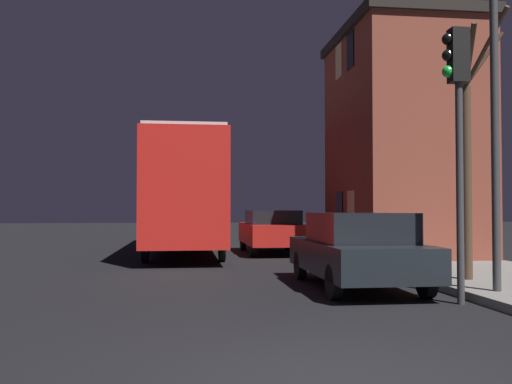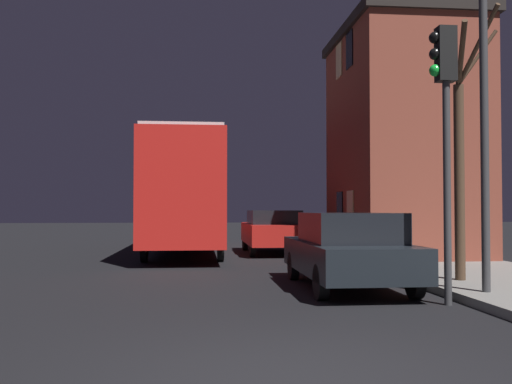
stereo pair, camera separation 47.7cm
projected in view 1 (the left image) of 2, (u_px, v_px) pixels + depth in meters
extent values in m
plane|color=black|center=(335.00, 382.00, 5.10)|extent=(120.00, 120.00, 0.00)
cube|color=brown|center=(402.00, 146.00, 17.92)|extent=(3.65, 5.18, 6.79)
cube|color=black|center=(401.00, 34.00, 18.03)|extent=(3.89, 5.42, 0.30)
cube|color=#E5C67F|center=(351.00, 209.00, 17.00)|extent=(0.03, 0.70, 1.10)
cube|color=black|center=(339.00, 209.00, 18.26)|extent=(0.03, 0.70, 1.10)
cube|color=black|center=(350.00, 50.00, 17.14)|extent=(0.03, 0.70, 1.10)
cube|color=#E5C67F|center=(339.00, 61.00, 18.41)|extent=(0.03, 0.70, 1.10)
cylinder|color=#38383A|center=(495.00, 112.00, 9.84)|extent=(0.14, 0.14, 6.16)
cylinder|color=#38383A|center=(460.00, 193.00, 9.33)|extent=(0.12, 0.12, 3.64)
cube|color=black|center=(458.00, 56.00, 9.40)|extent=(0.30, 0.24, 0.90)
sphere|color=black|center=(448.00, 39.00, 9.39)|extent=(0.20, 0.20, 0.20)
sphere|color=black|center=(448.00, 55.00, 9.38)|extent=(0.20, 0.20, 0.20)
sphere|color=green|center=(448.00, 72.00, 9.37)|extent=(0.20, 0.20, 0.20)
cylinder|color=#473323|center=(467.00, 182.00, 11.43)|extent=(0.20, 0.20, 3.89)
cylinder|color=#473323|center=(484.00, 59.00, 11.48)|extent=(0.81, 0.21, 1.12)
cylinder|color=#473323|center=(485.00, 48.00, 10.85)|extent=(0.21, 1.39, 1.22)
cylinder|color=#473323|center=(470.00, 56.00, 10.96)|extent=(0.48, 1.15, 1.02)
cylinder|color=#473323|center=(461.00, 64.00, 11.79)|extent=(0.19, 0.64, 1.09)
cube|color=red|center=(184.00, 193.00, 20.49)|extent=(2.41, 11.64, 3.28)
cube|color=black|center=(184.00, 177.00, 20.51)|extent=(2.43, 10.71, 1.18)
cube|color=#B2B2B2|center=(184.00, 146.00, 20.54)|extent=(2.29, 11.06, 0.12)
cylinder|color=black|center=(210.00, 234.00, 24.33)|extent=(0.18, 0.96, 0.96)
cylinder|color=black|center=(157.00, 234.00, 24.05)|extent=(0.18, 0.96, 0.96)
cylinder|color=black|center=(222.00, 245.00, 16.83)|extent=(0.18, 0.96, 0.96)
cylinder|color=black|center=(145.00, 246.00, 16.55)|extent=(0.18, 0.96, 0.96)
cube|color=black|center=(356.00, 257.00, 11.25)|extent=(1.83, 4.40, 0.60)
cube|color=black|center=(359.00, 227.00, 11.05)|extent=(1.61, 2.29, 0.57)
cylinder|color=black|center=(373.00, 265.00, 12.76)|extent=(0.18, 0.62, 0.62)
cylinder|color=black|center=(300.00, 265.00, 12.55)|extent=(0.18, 0.62, 0.62)
cylinder|color=black|center=(426.00, 280.00, 9.93)|extent=(0.18, 0.62, 0.62)
cylinder|color=black|center=(334.00, 282.00, 9.72)|extent=(0.18, 0.62, 0.62)
cube|color=#B21E19|center=(271.00, 233.00, 20.00)|extent=(1.88, 4.58, 0.69)
cube|color=black|center=(272.00, 217.00, 19.79)|extent=(1.66, 2.38, 0.47)
cylinder|color=black|center=(288.00, 241.00, 21.57)|extent=(0.18, 0.70, 0.70)
cylinder|color=black|center=(243.00, 241.00, 21.36)|extent=(0.18, 0.70, 0.70)
cylinder|color=black|center=(304.00, 246.00, 18.62)|extent=(0.18, 0.70, 0.70)
cylinder|color=black|center=(252.00, 246.00, 18.41)|extent=(0.18, 0.70, 0.70)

